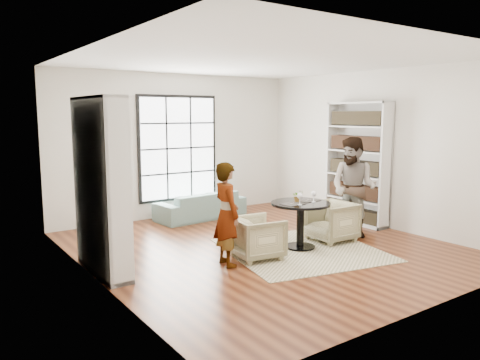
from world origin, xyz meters
TOP-DOWN VIEW (x-y plane):
  - ground at (0.00, 0.00)m, footprint 6.00×6.00m
  - room_shell at (0.00, 0.54)m, footprint 6.00×6.01m
  - rug at (0.38, -0.50)m, footprint 2.72×2.72m
  - pedestal_table at (0.44, -0.39)m, footprint 0.95×0.95m
  - sofa at (0.23, 2.45)m, footprint 1.96×0.90m
  - armchair_left at (-0.45, -0.42)m, footprint 0.79×0.77m
  - armchair_right at (1.17, -0.35)m, footprint 0.77×0.75m
  - person_left at (-1.00, -0.42)m, footprint 0.43×0.59m
  - person_right at (1.72, -0.35)m, footprint 0.88×1.01m
  - placemat_left at (0.24, -0.43)m, footprint 0.36×0.29m
  - placemat_right at (0.65, -0.35)m, footprint 0.36×0.29m
  - cutlery_left at (0.24, -0.43)m, footprint 0.16×0.23m
  - cutlery_right at (0.65, -0.35)m, footprint 0.16×0.23m
  - wine_glass_left at (0.28, -0.55)m, footprint 0.09×0.09m
  - wine_glass_right at (0.62, -0.50)m, footprint 0.08×0.08m
  - flower_centerpiece at (0.41, -0.35)m, footprint 0.20×0.19m

SIDE VIEW (x-z plane):
  - ground at x=0.00m, z-range 0.00..0.00m
  - rug at x=0.38m, z-range 0.00..0.01m
  - sofa at x=0.23m, z-range 0.00..0.56m
  - armchair_left at x=-0.45m, z-range 0.00..0.64m
  - armchair_right at x=1.17m, z-range 0.00..0.68m
  - pedestal_table at x=0.44m, z-range 0.17..0.93m
  - person_left at x=-1.00m, z-range 0.00..1.50m
  - placemat_left at x=0.24m, z-range 0.76..0.77m
  - placemat_right at x=0.65m, z-range 0.76..0.77m
  - cutlery_left at x=0.24m, z-range 0.77..0.77m
  - cutlery_right at x=0.65m, z-range 0.77..0.77m
  - flower_centerpiece at x=0.41m, z-range 0.76..0.96m
  - person_right at x=1.72m, z-range 0.00..1.77m
  - wine_glass_right at x=0.62m, z-range 0.80..0.98m
  - wine_glass_left at x=0.28m, z-range 0.80..1.00m
  - room_shell at x=0.00m, z-range -1.74..4.26m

